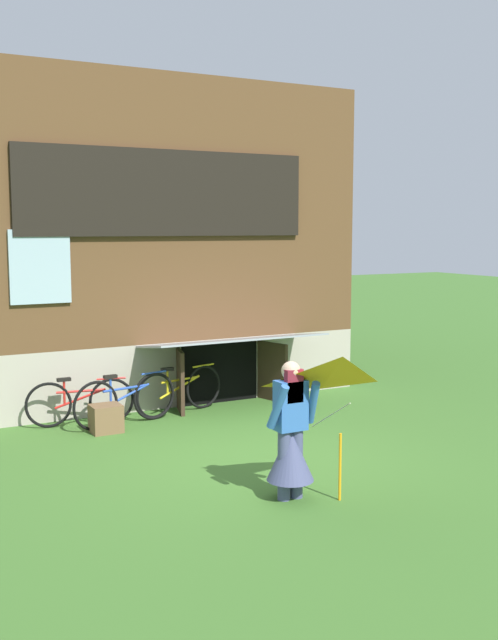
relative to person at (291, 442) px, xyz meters
The scene contains 8 objects.
ground_plane 1.72m from the person, 74.75° to the left, with size 60.00×60.00×0.00m, color #3D6B28.
log_house 7.58m from the person, 86.70° to the left, with size 7.26×6.61×5.40m.
person is the anchor object (origin of this frame).
kite 0.86m from the person, 67.72° to the right, with size 1.15×1.24×1.47m.
bicycle_yellow 4.17m from the person, 83.92° to the left, with size 1.65×0.48×0.77m.
bicycle_blue 3.90m from the person, 98.35° to the left, with size 1.72×0.40×0.80m.
bicycle_red 4.33m from the person, 105.70° to the left, with size 1.61×0.30×0.74m.
wooden_crate 3.75m from the person, 104.80° to the left, with size 0.44×0.37×0.40m, color brown.
Camera 1 is at (-4.61, -8.41, 2.97)m, focal length 42.62 mm.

